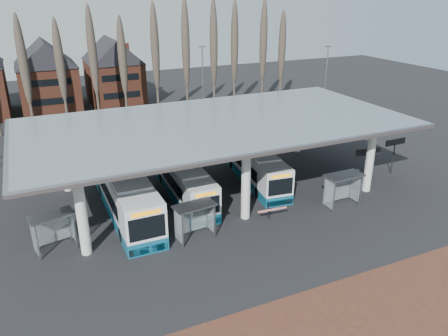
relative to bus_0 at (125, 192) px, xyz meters
name	(u,v)px	position (x,y,z in m)	size (l,w,h in m)	color
ground	(261,232)	(8.23, -7.24, -1.73)	(140.00, 140.00, 0.00)	black
station_canopy	(217,129)	(8.23, 0.76, 3.96)	(32.00, 16.00, 6.34)	silver
poplar_row	(139,54)	(8.23, 25.76, 7.05)	(45.10, 1.10, 14.50)	#473D33
townhouse_row	(10,71)	(-7.52, 36.76, 4.21)	(36.80, 10.30, 12.25)	brown
lamp_post_b	(203,86)	(14.23, 18.76, 3.61)	(0.80, 0.16, 10.17)	slate
lamp_post_c	(325,86)	(28.23, 12.76, 3.61)	(0.80, 0.16, 10.17)	slate
bus_0	(125,192)	(0.00, 0.00, 0.00)	(2.85, 13.19, 3.66)	silver
bus_1	(183,180)	(5.17, 0.90, -0.25)	(2.84, 11.37, 3.14)	silver
bus_2	(254,164)	(12.33, 1.48, -0.23)	(3.79, 11.64, 3.18)	silver
shelter_0	(52,224)	(-5.63, -3.32, 0.23)	(3.15, 2.07, 2.69)	gray
shelter_1	(194,214)	(3.53, -5.95, 0.26)	(3.09, 1.81, 2.73)	gray
shelter_2	(342,183)	(16.17, -6.25, 0.36)	(3.08, 1.54, 2.86)	gray
info_sign_0	(368,155)	(20.73, -3.90, 1.25)	(2.38, 0.51, 3.55)	black
info_sign_1	(395,145)	(25.08, -2.72, 1.21)	(2.35, 0.18, 3.50)	black
barrier	(271,210)	(9.78, -6.06, -0.80)	(2.40, 0.72, 1.20)	black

